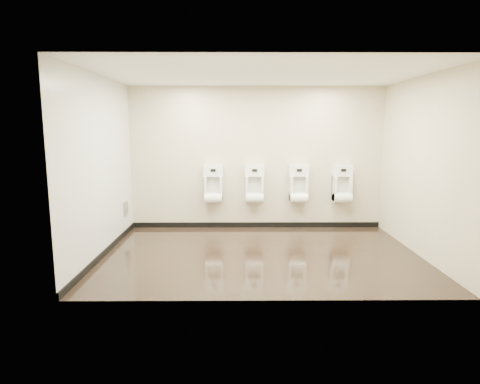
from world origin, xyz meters
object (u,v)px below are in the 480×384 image
Objects in this scene: urinal_0 at (213,187)px; urinal_1 at (254,187)px; urinal_2 at (299,187)px; access_panel at (126,209)px; urinal_3 at (342,187)px.

urinal_1 is (0.81, 0.00, 0.00)m from urinal_0.
access_panel is at bearing -172.78° from urinal_2.
access_panel is 4.21m from urinal_3.
urinal_0 and urinal_2 have the same top height.
urinal_0 is 1.00× the size of urinal_1.
urinal_2 is at bearing 0.00° from urinal_0.
urinal_3 is (2.54, 0.00, 0.00)m from urinal_0.
urinal_2 is at bearing 7.22° from access_panel.
urinal_0 is 1.00× the size of urinal_2.
urinal_1 reaches higher than access_panel.
urinal_1 is at bearing 0.00° from urinal_0.
urinal_2 reaches higher than access_panel.
urinal_1 is 1.74m from urinal_3.
urinal_3 is (1.74, 0.00, 0.00)m from urinal_1.
urinal_2 is at bearing 0.00° from urinal_1.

